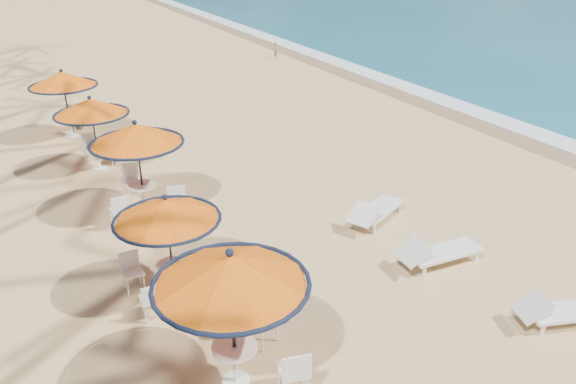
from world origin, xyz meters
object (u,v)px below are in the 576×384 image
object	(u,v)px
lounger_mid	(437,252)
lounger_near	(561,310)
station_0	(236,282)
station_3	(92,113)
station_4	(65,85)
station_1	(166,223)
station_2	(137,146)
lounger_far	(375,211)

from	to	relation	value
lounger_mid	lounger_near	bearing A→B (deg)	-72.33
lounger_near	station_0	bearing A→B (deg)	-175.57
station_3	station_4	xyz separation A→B (m)	(-0.26, 3.46, 0.08)
station_0	station_3	bearing A→B (deg)	91.06
station_3	station_4	bearing A→B (deg)	94.25
station_1	station_2	bearing A→B (deg)	83.08
station_1	lounger_mid	world-z (taller)	station_1
station_3	station_4	size ratio (longest dim) A/B	0.96
lounger_far	station_4	bearing A→B (deg)	92.88
station_0	station_1	size ratio (longest dim) A/B	1.16
station_4	lounger_near	bearing A→B (deg)	-67.67
station_2	station_3	size ratio (longest dim) A/B	1.07
station_1	station_4	world-z (taller)	station_4
station_1	lounger_mid	xyz separation A→B (m)	(5.37, -1.73, -1.26)
station_1	lounger_far	xyz separation A→B (m)	(5.35, 0.49, -1.26)
station_0	station_2	world-z (taller)	station_0
station_3	lounger_far	bearing A→B (deg)	-52.22
station_2	station_3	xyz separation A→B (m)	(-0.43, 3.46, -0.05)
station_0	station_3	xyz separation A→B (m)	(-0.19, 10.21, -0.18)
lounger_near	lounger_mid	size ratio (longest dim) A/B	0.95
station_2	lounger_far	bearing A→B (deg)	-34.77
lounger_mid	station_1	bearing A→B (deg)	166.21
station_0	lounger_far	distance (m)	6.33
station_2	station_3	distance (m)	3.49
station_1	station_4	bearing A→B (deg)	91.16
lounger_mid	lounger_far	distance (m)	2.22
lounger_near	lounger_mid	xyz separation A→B (m)	(-0.63, 2.62, 0.02)
lounger_mid	lounger_far	world-z (taller)	lounger_mid
station_4	lounger_mid	size ratio (longest dim) A/B	1.18
station_0	station_4	world-z (taller)	station_0
station_1	station_4	xyz separation A→B (m)	(-0.22, 10.80, 0.23)
station_1	lounger_mid	distance (m)	5.78
station_0	lounger_near	size ratio (longest dim) A/B	1.31
station_0	station_2	distance (m)	6.76
lounger_near	station_4	bearing A→B (deg)	131.14
lounger_mid	lounger_far	xyz separation A→B (m)	(-0.02, 2.22, -0.01)
station_4	lounger_near	xyz separation A→B (m)	(6.22, -15.15, -1.51)
station_1	station_2	size ratio (longest dim) A/B	0.89
lounger_near	station_2	bearing A→B (deg)	142.73
station_0	station_4	xyz separation A→B (m)	(-0.45, 13.67, -0.10)
station_0	station_1	xyz separation A→B (m)	(-0.23, 2.87, -0.33)
station_4	lounger_far	size ratio (longest dim) A/B	1.19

